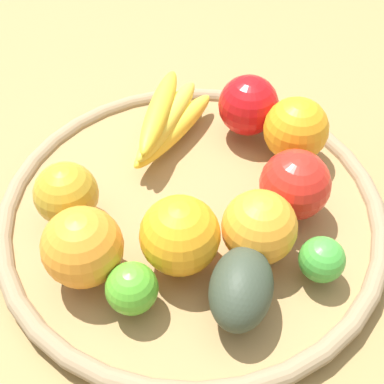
# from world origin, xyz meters

# --- Properties ---
(ground_plane) EXTENTS (2.40, 2.40, 0.00)m
(ground_plane) POSITION_xyz_m (0.00, 0.00, 0.00)
(ground_plane) COLOR olive
(ground_plane) RESTS_ON ground
(basket) EXTENTS (0.45, 0.45, 0.03)m
(basket) POSITION_xyz_m (0.00, 0.00, 0.01)
(basket) COLOR #9C784A
(basket) RESTS_ON ground_plane
(apple_2) EXTENTS (0.09, 0.09, 0.07)m
(apple_2) POSITION_xyz_m (0.09, 0.11, 0.06)
(apple_2) COLOR #B49025
(apple_2) RESTS_ON basket
(lime_1) EXTENTS (0.05, 0.05, 0.05)m
(lime_1) POSITION_xyz_m (-0.16, -0.02, 0.05)
(lime_1) COLOR green
(lime_1) RESTS_ON basket
(orange_1) EXTENTS (0.09, 0.09, 0.08)m
(orange_1) POSITION_xyz_m (-0.09, 0.00, 0.07)
(orange_1) COLOR orange
(orange_1) RESTS_ON basket
(apple_0) EXTENTS (0.08, 0.08, 0.08)m
(apple_0) POSITION_xyz_m (0.04, -0.14, 0.07)
(apple_0) COLOR red
(apple_0) RESTS_ON basket
(banana_bunch) EXTENTS (0.11, 0.17, 0.05)m
(banana_bunch) POSITION_xyz_m (0.10, -0.06, 0.06)
(banana_bunch) COLOR yellow
(banana_bunch) RESTS_ON basket
(orange_3) EXTENTS (0.11, 0.11, 0.08)m
(orange_3) POSITION_xyz_m (0.01, 0.14, 0.07)
(orange_3) COLOR orange
(orange_3) RESTS_ON basket
(orange_2) EXTENTS (0.11, 0.11, 0.08)m
(orange_2) POSITION_xyz_m (-0.04, 0.06, 0.07)
(orange_2) COLOR orange
(orange_2) RESTS_ON basket
(apple_1) EXTENTS (0.10, 0.10, 0.08)m
(apple_1) POSITION_xyz_m (-0.09, -0.07, 0.07)
(apple_1) COLOR red
(apple_1) RESTS_ON basket
(lime_0) EXTENTS (0.06, 0.06, 0.05)m
(lime_0) POSITION_xyz_m (-0.05, 0.13, 0.06)
(lime_0) COLOR #50A72A
(lime_0) RESTS_ON basket
(avocado) EXTENTS (0.10, 0.11, 0.06)m
(avocado) POSITION_xyz_m (-0.12, 0.06, 0.06)
(avocado) COLOR #343E2F
(avocado) RESTS_ON basket
(orange_0) EXTENTS (0.10, 0.10, 0.08)m
(orange_0) POSITION_xyz_m (-0.03, -0.15, 0.07)
(orange_0) COLOR orange
(orange_0) RESTS_ON basket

